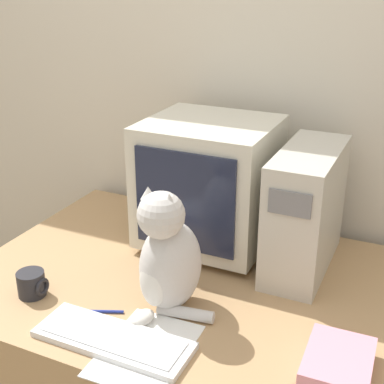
{
  "coord_description": "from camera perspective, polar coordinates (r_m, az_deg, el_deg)",
  "views": [
    {
      "loc": [
        0.63,
        -0.81,
        1.6
      ],
      "look_at": [
        0.01,
        0.53,
        0.98
      ],
      "focal_mm": 50.0,
      "sensor_mm": 36.0,
      "label": 1
    }
  ],
  "objects": [
    {
      "name": "paper_sheet",
      "position": [
        1.42,
        -4.97,
        -16.45
      ],
      "size": [
        0.22,
        0.3,
        0.0
      ],
      "color": "white",
      "rests_on": "desk"
    },
    {
      "name": "crt_monitor",
      "position": [
        1.8,
        1.83,
        0.99
      ],
      "size": [
        0.42,
        0.39,
        0.44
      ],
      "color": "beige",
      "rests_on": "desk"
    },
    {
      "name": "book_stack",
      "position": [
        1.38,
        15.32,
        -17.1
      ],
      "size": [
        0.17,
        0.21,
        0.05
      ],
      "color": "pink",
      "rests_on": "desk"
    },
    {
      "name": "cat",
      "position": [
        1.48,
        -2.61,
        -7.06
      ],
      "size": [
        0.24,
        0.26,
        0.37
      ],
      "rotation": [
        0.0,
        0.0,
        -0.26
      ],
      "color": "silver",
      "rests_on": "desk"
    },
    {
      "name": "mug",
      "position": [
        1.66,
        -16.7,
        -9.38
      ],
      "size": [
        0.09,
        0.08,
        0.08
      ],
      "color": "#232328",
      "rests_on": "desk"
    },
    {
      "name": "keyboard",
      "position": [
        1.45,
        -8.4,
        -15.28
      ],
      "size": [
        0.42,
        0.15,
        0.02
      ],
      "color": "silver",
      "rests_on": "desk"
    },
    {
      "name": "pen",
      "position": [
        1.56,
        -10.13,
        -12.43
      ],
      "size": [
        0.14,
        0.07,
        0.01
      ],
      "color": "navy",
      "rests_on": "desk"
    },
    {
      "name": "computer_tower",
      "position": [
        1.71,
        12.01,
        -1.89
      ],
      "size": [
        0.17,
        0.43,
        0.39
      ],
      "color": "beige",
      "rests_on": "desk"
    },
    {
      "name": "desk",
      "position": [
        1.91,
        -0.79,
        -18.1
      ],
      "size": [
        1.33,
        0.96,
        0.71
      ],
      "color": "tan",
      "rests_on": "ground_plane"
    },
    {
      "name": "wall_back",
      "position": [
        1.98,
        6.11,
        12.44
      ],
      "size": [
        7.0,
        0.05,
        2.5
      ],
      "color": "beige",
      "rests_on": "ground_plane"
    }
  ]
}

